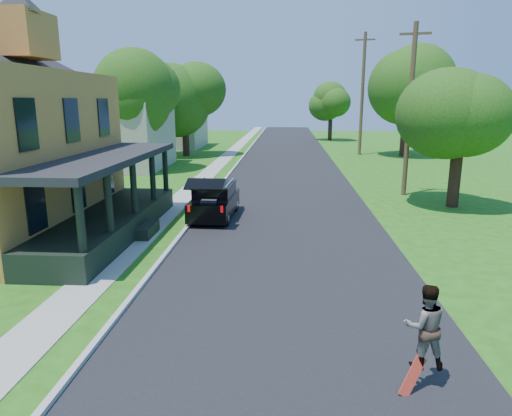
# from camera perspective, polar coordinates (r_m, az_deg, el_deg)

# --- Properties ---
(ground) EXTENTS (140.00, 140.00, 0.00)m
(ground) POSITION_cam_1_polar(r_m,az_deg,el_deg) (11.82, 3.67, -12.41)
(ground) COLOR #285611
(ground) RESTS_ON ground
(street) EXTENTS (8.00, 120.00, 0.02)m
(street) POSITION_cam_1_polar(r_m,az_deg,el_deg) (31.07, 3.85, 3.79)
(street) COLOR black
(street) RESTS_ON ground
(curb) EXTENTS (0.15, 120.00, 0.12)m
(curb) POSITION_cam_1_polar(r_m,az_deg,el_deg) (31.33, -3.59, 3.87)
(curb) COLOR #AFAFA9
(curb) RESTS_ON ground
(sidewalk) EXTENTS (1.30, 120.00, 0.03)m
(sidewalk) POSITION_cam_1_polar(r_m,az_deg,el_deg) (31.57, -6.39, 3.89)
(sidewalk) COLOR #96978F
(sidewalk) RESTS_ON ground
(front_walk) EXTENTS (6.50, 1.20, 0.03)m
(front_walk) POSITION_cam_1_polar(r_m,az_deg,el_deg) (19.83, -24.90, -2.93)
(front_walk) COLOR #96978F
(front_walk) RESTS_ON ground
(neighbor_house_mid) EXTENTS (12.78, 12.78, 8.30)m
(neighbor_house_mid) POSITION_cam_1_polar(r_m,az_deg,el_deg) (37.19, -17.75, 11.25)
(neighbor_house_mid) COLOR #A1998E
(neighbor_house_mid) RESTS_ON ground
(neighbor_house_far) EXTENTS (12.78, 12.78, 8.30)m
(neighbor_house_far) POSITION_cam_1_polar(r_m,az_deg,el_deg) (52.42, -11.30, 12.04)
(neighbor_house_far) COLOR #A1998E
(neighbor_house_far) RESTS_ON ground
(black_suv) EXTENTS (1.81, 4.44, 2.05)m
(black_suv) POSITION_cam_1_polar(r_m,az_deg,el_deg) (20.37, -5.21, 0.95)
(black_suv) COLOR black
(black_suv) RESTS_ON ground
(skateboarder) EXTENTS (0.79, 0.63, 1.58)m
(skateboarder) POSITION_cam_1_polar(r_m,az_deg,el_deg) (8.97, 20.36, -13.66)
(skateboarder) COLOR black
(skateboarder) RESTS_ON ground
(skateboard) EXTENTS (0.54, 0.30, 0.73)m
(skateboard) POSITION_cam_1_polar(r_m,az_deg,el_deg) (9.12, 18.95, -19.41)
(skateboard) COLOR #AE210E
(skateboard) RESTS_ON ground
(tree_left_mid) EXTENTS (6.64, 6.73, 8.76)m
(tree_left_mid) POSITION_cam_1_polar(r_m,az_deg,el_deg) (35.23, -13.91, 13.77)
(tree_left_mid) COLOR black
(tree_left_mid) RESTS_ON ground
(tree_left_far) EXTENTS (6.92, 6.95, 9.31)m
(tree_left_far) POSITION_cam_1_polar(r_m,az_deg,el_deg) (43.75, -9.02, 14.20)
(tree_left_far) COLOR black
(tree_left_far) RESTS_ON ground
(tree_right_near) EXTENTS (5.45, 5.54, 7.62)m
(tree_right_near) POSITION_cam_1_polar(r_m,az_deg,el_deg) (24.05, 24.28, 11.98)
(tree_right_near) COLOR black
(tree_right_near) RESTS_ON ground
(tree_right_mid) EXTENTS (7.05, 7.03, 9.91)m
(tree_right_mid) POSITION_cam_1_polar(r_m,az_deg,el_deg) (45.15, 18.35, 14.20)
(tree_right_mid) COLOR black
(tree_right_mid) RESTS_ON ground
(tree_right_far) EXTENTS (5.95, 6.14, 7.81)m
(tree_right_far) POSITION_cam_1_polar(r_m,az_deg,el_deg) (61.28, 9.35, 13.22)
(tree_right_far) COLOR black
(tree_right_far) RESTS_ON ground
(utility_pole_near) EXTENTS (1.58, 0.42, 9.06)m
(utility_pole_near) POSITION_cam_1_polar(r_m,az_deg,el_deg) (26.18, 18.67, 11.64)
(utility_pole_near) COLOR #41281E
(utility_pole_near) RESTS_ON ground
(utility_pole_far) EXTENTS (1.82, 0.49, 11.23)m
(utility_pole_far) POSITION_cam_1_polar(r_m,az_deg,el_deg) (45.31, 13.15, 13.80)
(utility_pole_far) COLOR #41281E
(utility_pole_far) RESTS_ON ground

